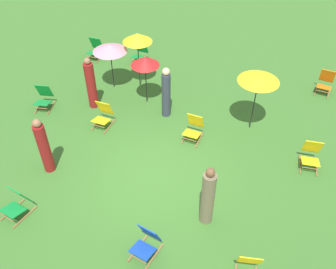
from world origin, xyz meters
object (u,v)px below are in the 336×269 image
Objects in this scene: umbrella_0 at (137,38)px; person_3 at (91,84)px; deckchair_1 at (140,53)px; deckchair_10 at (17,203)px; deckchair_5 at (44,98)px; umbrella_1 at (145,61)px; umbrella_3 at (259,78)px; person_2 at (44,147)px; deckchair_8 at (95,49)px; deckchair_0 at (325,82)px; deckchair_7 at (146,242)px; person_1 at (166,93)px; deckchair_2 at (194,128)px; umbrella_2 at (110,48)px; deckchair_4 at (311,155)px; person_0 at (208,197)px; deckchair_9 at (103,115)px.

person_3 is at bearing -122.44° from umbrella_0.
deckchair_10 is at bearing -87.57° from deckchair_1.
umbrella_1 is at bearing 12.28° from deckchair_5.
person_2 is (-5.07, -3.49, -0.98)m from umbrella_3.
deckchair_8 is 0.98× the size of deckchair_10.
deckchair_0 is 1.00× the size of deckchair_8.
umbrella_0 is at bearing -65.73° from deckchair_1.
deckchair_5 is at bearing -103.66° from person_3.
person_1 is at bearing 116.21° from deckchair_7.
umbrella_2 is at bearing 158.00° from deckchair_2.
deckchair_4 is 0.47× the size of person_2.
deckchair_4 is (-0.39, -3.93, 0.00)m from deckchair_0.
deckchair_4 is 1.00× the size of deckchair_5.
umbrella_3 is (4.16, -1.19, -0.05)m from umbrella_0.
deckchair_8 is at bearing 136.45° from deckchair_7.
deckchair_0 is 9.70m from deckchair_5.
deckchair_8 is 3.15m from umbrella_0.
deckchair_8 is 4.73m from person_1.
deckchair_10 is 0.49× the size of person_1.
deckchair_1 and deckchair_7 have the same top height.
umbrella_0 is 1.15× the size of person_1.
umbrella_1 is (3.16, 1.31, 1.22)m from deckchair_5.
person_3 reaches higher than umbrella_1.
umbrella_0 is at bearing -27.25° from deckchair_8.
umbrella_3 is at bearing -4.99° from umbrella_1.
deckchair_4 is 0.98× the size of deckchair_7.
umbrella_0 is 2.23m from person_1.
deckchair_2 is 0.43× the size of umbrella_3.
umbrella_1 is 0.98× the size of person_0.
deckchair_8 and deckchair_9 have the same top height.
umbrella_0 is 1.05× the size of umbrella_3.
deckchair_2 is 0.47× the size of person_0.
deckchair_7 is at bearing 12.63° from deckchair_10.
deckchair_5 is 1.00× the size of deckchair_9.
umbrella_3 is at bearing -89.41° from person_0.
deckchair_0 is 1.00× the size of deckchair_2.
deckchair_5 is at bearing -122.75° from person_1.
umbrella_0 is 1.14× the size of person_2.
person_1 reaches higher than umbrella_2.
person_3 is at bearing 9.52° from deckchair_5.
deckchair_0 is 0.49× the size of umbrella_2.
deckchair_7 is 3.39m from deckchair_10.
deckchair_4 and deckchair_5 have the same top height.
umbrella_2 is (-6.83, 1.95, 1.19)m from deckchair_4.
umbrella_2 is at bearing 159.85° from deckchair_4.
deckchair_10 is (-3.38, 0.08, 0.00)m from deckchair_7.
umbrella_0 reaches higher than person_0.
deckchair_4 is 7.83m from deckchair_10.
umbrella_3 reaches higher than umbrella_1.
umbrella_1 is at bearing -168.30° from person_2.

